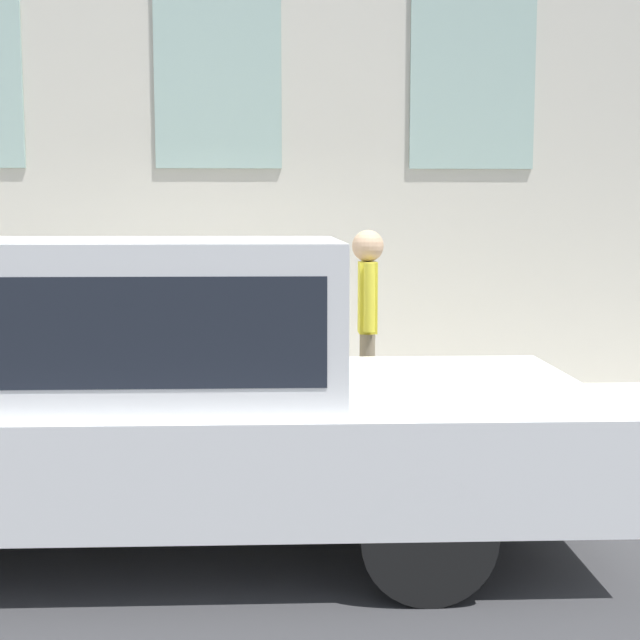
# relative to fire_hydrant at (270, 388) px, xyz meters

# --- Properties ---
(ground_plane) EXTENTS (80.00, 80.00, 0.00)m
(ground_plane) POSITION_rel_fire_hydrant_xyz_m (-0.49, 0.52, -0.51)
(ground_plane) COLOR #38383A
(sidewalk) EXTENTS (2.60, 60.00, 0.13)m
(sidewalk) POSITION_rel_fire_hydrant_xyz_m (0.81, 0.52, -0.45)
(sidewalk) COLOR #B2ADA3
(sidewalk) RESTS_ON ground_plane
(fire_hydrant) EXTENTS (0.34, 0.45, 0.75)m
(fire_hydrant) POSITION_rel_fire_hydrant_xyz_m (0.00, 0.00, 0.00)
(fire_hydrant) COLOR gold
(fire_hydrant) RESTS_ON sidewalk
(person) EXTENTS (0.38, 0.25, 1.58)m
(person) POSITION_rel_fire_hydrant_xyz_m (0.34, -0.78, 0.57)
(person) COLOR #726651
(person) RESTS_ON sidewalk
(parked_car_white_near) EXTENTS (1.95, 5.33, 1.69)m
(parked_car_white_near) POSITION_rel_fire_hydrant_xyz_m (-1.81, 0.87, 0.41)
(parked_car_white_near) COLOR black
(parked_car_white_near) RESTS_ON ground_plane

